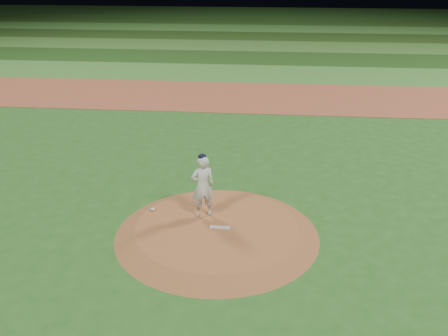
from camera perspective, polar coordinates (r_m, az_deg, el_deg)
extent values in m
plane|color=#23561B|center=(13.64, -0.81, -7.60)|extent=(120.00, 120.00, 0.00)
cube|color=brown|center=(26.58, 2.48, 8.15)|extent=(70.00, 6.00, 0.02)
cube|color=#35742A|center=(31.91, 3.04, 10.75)|extent=(70.00, 5.00, 0.02)
cube|color=#1B3F14|center=(36.80, 3.41, 12.46)|extent=(70.00, 5.00, 0.02)
cube|color=#366A26|center=(41.72, 3.70, 13.77)|extent=(70.00, 5.00, 0.02)
cube|color=#1F3F14|center=(46.65, 3.93, 14.80)|extent=(70.00, 5.00, 0.02)
cube|color=#38782B|center=(51.60, 4.11, 15.63)|extent=(70.00, 5.00, 0.02)
cube|color=#234C18|center=(56.56, 4.27, 16.32)|extent=(70.00, 5.00, 0.02)
cone|color=brown|center=(13.57, -0.81, -7.15)|extent=(5.50, 5.50, 0.25)
cube|color=beige|center=(13.43, -0.50, -6.81)|extent=(0.55, 0.16, 0.03)
ellipsoid|color=beige|center=(14.43, -8.14, -4.67)|extent=(0.13, 0.13, 0.07)
imported|color=silver|center=(13.66, -2.44, -2.10)|extent=(0.77, 0.64, 1.79)
ellipsoid|color=black|center=(13.30, -2.51, 1.31)|extent=(0.22, 0.22, 0.15)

